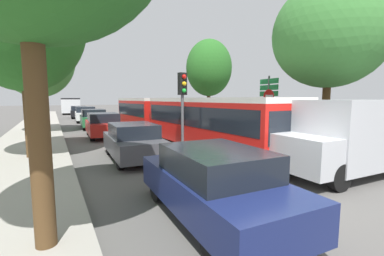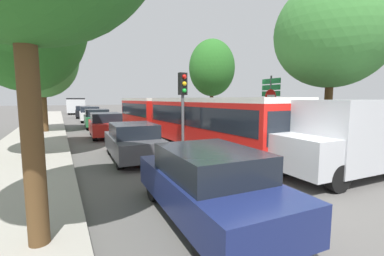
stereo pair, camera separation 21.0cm
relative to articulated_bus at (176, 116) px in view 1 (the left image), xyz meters
name	(u,v)px [view 1 (the left image)]	position (x,y,z in m)	size (l,w,h in m)	color
ground_plane	(294,205)	(-1.70, -9.72, -1.38)	(200.00, 200.00, 0.00)	#565451
kerb_strip_left	(38,126)	(-7.38, 11.64, -1.31)	(3.20, 52.72, 0.14)	#9E998E
articulated_bus	(176,116)	(0.00, 0.00, 0.00)	(2.92, 16.17, 2.39)	red
city_bus_rear	(71,104)	(-3.54, 33.01, 0.03)	(3.19, 11.45, 2.44)	silver
queued_car_navy	(214,183)	(-3.60, -9.38, -0.67)	(1.91, 4.12, 1.40)	navy
queued_car_graphite	(133,141)	(-3.61, -3.75, -0.67)	(1.91, 4.11, 1.40)	#47474C
queued_car_red	(103,125)	(-3.59, 2.89, -0.63)	(2.02, 4.34, 1.48)	#B21E19
queued_car_green	(93,118)	(-3.42, 8.45, -0.62)	(2.05, 4.42, 1.51)	#236638
queued_car_white	(85,114)	(-3.32, 14.77, -0.60)	(2.10, 4.52, 1.54)	white
queued_car_black	(79,112)	(-3.46, 20.82, -0.64)	(1.99, 4.28, 1.46)	black
white_van	(354,134)	(1.91, -8.91, -0.14)	(5.09, 2.20, 2.31)	#B7BABF
traffic_light	(183,95)	(-1.55, -3.92, 1.12)	(0.33, 0.37, 3.40)	#56595E
no_entry_sign	(268,108)	(3.37, -3.83, 0.50)	(0.70, 0.08, 2.82)	#56595E
direction_sign_post	(269,95)	(4.29, -2.88, 1.19)	(0.13, 1.40, 3.60)	#56595E
tree_left_mid	(21,14)	(-7.10, -2.06, 4.00)	(4.47, 4.47, 8.17)	#51381E
tree_left_far	(38,58)	(-6.92, 6.45, 3.59)	(4.69, 4.69, 7.81)	#51381E
tree_right_near	(330,34)	(4.82, -5.95, 3.83)	(4.99, 4.99, 7.60)	#51381E
tree_right_mid	(209,68)	(5.15, 4.67, 3.45)	(3.73, 3.73, 7.14)	#51381E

